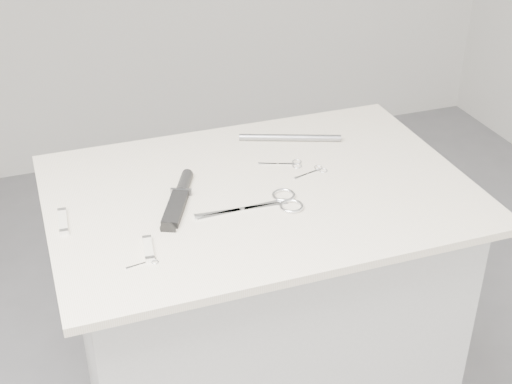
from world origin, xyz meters
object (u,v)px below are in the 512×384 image
object	(u,v)px
embroidery_scissors_b	(314,171)
sheathed_knife	(180,196)
pocket_knife_b	(148,249)
metal_rail	(290,138)
embroidery_scissors_a	(288,164)
pocket_knife_a	(63,221)
tiny_scissors	(146,263)
plinth	(259,337)
large_shears	(271,204)

from	to	relation	value
embroidery_scissors_b	sheathed_knife	distance (m)	0.35
pocket_knife_b	metal_rail	bearing A→B (deg)	-44.14
embroidery_scissors_a	pocket_knife_a	xyz separation A→B (m)	(-0.57, -0.09, 0.00)
pocket_knife_b	tiny_scissors	bearing A→B (deg)	168.73
embroidery_scissors_a	tiny_scissors	world-z (taller)	same
embroidery_scissors_a	sheathed_knife	size ratio (longest dim) A/B	0.49
embroidery_scissors_b	pocket_knife_b	distance (m)	0.50
pocket_knife_b	sheathed_knife	bearing A→B (deg)	-24.92
plinth	tiny_scissors	bearing A→B (deg)	-147.43
embroidery_scissors_b	sheathed_knife	xyz separation A→B (m)	(-0.35, -0.02, 0.01)
embroidery_scissors_b	pocket_knife_a	xyz separation A→B (m)	(-0.61, -0.03, 0.00)
plinth	pocket_knife_b	world-z (taller)	pocket_knife_b
tiny_scissors	embroidery_scissors_b	bearing A→B (deg)	17.36
tiny_scissors	sheathed_knife	size ratio (longest dim) A/B	0.30
pocket_knife_b	large_shears	bearing A→B (deg)	-67.35
large_shears	sheathed_knife	xyz separation A→B (m)	(-0.19, 0.09, 0.01)
embroidery_scissors_b	pocket_knife_a	size ratio (longest dim) A/B	0.96
pocket_knife_a	metal_rail	xyz separation A→B (m)	(0.62, 0.21, 0.00)
large_shears	pocket_knife_a	bearing A→B (deg)	171.11
embroidery_scissors_a	embroidery_scissors_b	distance (m)	0.07
plinth	pocket_knife_a	xyz separation A→B (m)	(-0.46, 0.00, 0.48)
large_shears	sheathed_knife	world-z (taller)	sheathed_knife
tiny_scissors	embroidery_scissors_a	bearing A→B (deg)	25.45
metal_rail	pocket_knife_a	bearing A→B (deg)	-161.38
tiny_scissors	pocket_knife_a	world-z (taller)	pocket_knife_a
large_shears	pocket_knife_b	world-z (taller)	pocket_knife_b
embroidery_scissors_a	embroidery_scissors_b	size ratio (longest dim) A/B	1.13
plinth	sheathed_knife	size ratio (longest dim) A/B	4.03
large_shears	pocket_knife_a	size ratio (longest dim) A/B	2.47
plinth	embroidery_scissors_b	size ratio (longest dim) A/B	9.36
plinth	sheathed_knife	xyz separation A→B (m)	(-0.19, 0.02, 0.48)
tiny_scissors	metal_rail	xyz separation A→B (m)	(0.48, 0.41, 0.01)
embroidery_scissors_b	plinth	bearing A→B (deg)	175.57
embroidery_scissors_a	sheathed_knife	bearing A→B (deg)	-145.61
embroidery_scissors_a	plinth	bearing A→B (deg)	-119.74
plinth	embroidery_scissors_a	bearing A→B (deg)	39.56
large_shears	pocket_knife_b	size ratio (longest dim) A/B	2.81
plinth	large_shears	xyz separation A→B (m)	(0.00, -0.08, 0.47)
embroidery_scissors_b	sheathed_knife	bearing A→B (deg)	166.72
plinth	pocket_knife_b	distance (m)	0.59
pocket_knife_a	plinth	bearing A→B (deg)	-86.79
plinth	pocket_knife_b	xyz separation A→B (m)	(-0.30, -0.16, 0.48)
metal_rail	tiny_scissors	bearing A→B (deg)	-139.17
embroidery_scissors_a	pocket_knife_b	distance (m)	0.48
pocket_knife_a	pocket_knife_b	distance (m)	0.23
sheathed_knife	embroidery_scissors_a	bearing A→B (deg)	-51.53
large_shears	embroidery_scissors_b	distance (m)	0.19
sheathed_knife	metal_rail	size ratio (longest dim) A/B	0.82
metal_rail	sheathed_knife	bearing A→B (deg)	-151.12
metal_rail	plinth	bearing A→B (deg)	-127.41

